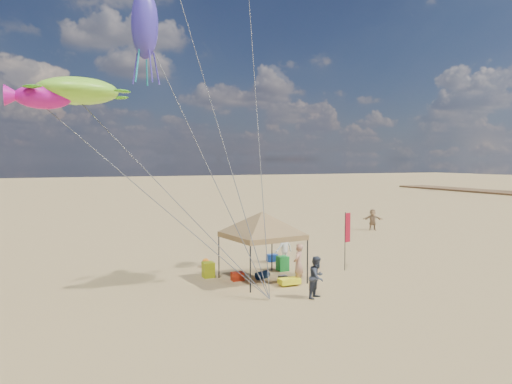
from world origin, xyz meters
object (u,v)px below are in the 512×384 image
beach_cart (289,281)px  person_near_b (317,277)px  chair_yellow (208,270)px  person_near_a (298,264)px  cooler_blue (272,258)px  canopy_tent (262,214)px  cooler_red (238,276)px  chair_green (283,263)px  feather_flag (347,231)px  person_near_c (284,247)px  person_far_c (373,220)px

beach_cart → person_near_b: person_near_b is taller
chair_yellow → person_near_a: size_ratio=0.40×
chair_yellow → cooler_blue: bearing=25.7°
canopy_tent → person_near_b: canopy_tent is taller
cooler_red → chair_green: 2.89m
canopy_tent → beach_cart: (0.71, -1.27, -2.78)m
person_near_a → person_near_b: size_ratio=1.07×
cooler_red → cooler_blue: same height
feather_flag → person_near_c: size_ratio=1.72×
canopy_tent → chair_green: size_ratio=8.22×
person_near_b → chair_green: bearing=46.3°
chair_yellow → person_near_b: 5.67m
person_near_b → feather_flag: bearing=10.3°
canopy_tent → chair_green: bearing=39.4°
cooler_red → person_near_c: size_ratio=0.32×
canopy_tent → person_near_c: size_ratio=3.46×
canopy_tent → person_near_c: (2.54, 2.93, -2.14)m
canopy_tent → person_far_c: bearing=37.6°
beach_cart → person_near_b: size_ratio=0.55×
cooler_blue → person_far_c: size_ratio=0.33×
person_near_c → beach_cart: bearing=52.5°
cooler_red → chair_green: size_ratio=0.77×
cooler_blue → chair_green: chair_green is taller
feather_flag → cooler_blue: 4.45m
cooler_blue → chair_green: 2.18m
cooler_red → feather_flag: bearing=-1.6°
canopy_tent → cooler_red: canopy_tent is taller
cooler_blue → chair_green: bearing=-101.8°
feather_flag → cooler_blue: bearing=127.4°
cooler_red → beach_cart: (1.71, -1.70, 0.01)m
person_near_c → person_far_c: 13.97m
chair_green → person_near_c: bearing=61.6°
canopy_tent → cooler_blue: bearing=58.6°
canopy_tent → chair_yellow: bearing=142.8°
canopy_tent → person_near_a: 2.68m
chair_green → beach_cart: 2.86m
feather_flag → cooler_blue: feather_flag is taller
canopy_tent → cooler_red: 2.99m
chair_green → cooler_blue: bearing=78.2°
beach_cart → person_near_c: (1.83, 4.20, 0.63)m
feather_flag → person_near_b: (-3.80, -3.62, -1.09)m
chair_green → person_far_c: 15.54m
beach_cart → person_near_a: 0.84m
feather_flag → person_near_a: size_ratio=1.63×
feather_flag → beach_cart: bearing=-158.6°
chair_yellow → person_near_b: size_ratio=0.43×
feather_flag → chair_yellow: feather_flag is taller
chair_green → chair_yellow: size_ratio=1.00×
feather_flag → person_near_c: (-2.11, 2.66, -1.08)m
feather_flag → cooler_red: bearing=178.4°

